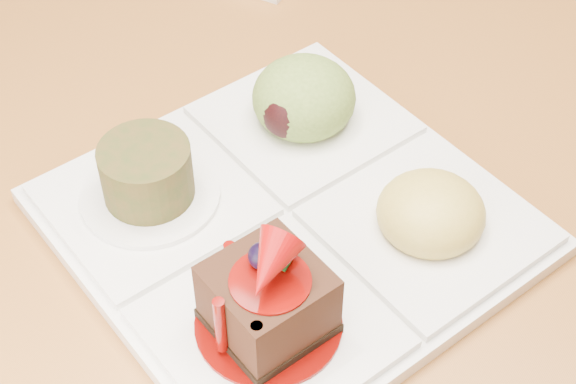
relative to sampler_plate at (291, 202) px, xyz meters
The scene contains 2 objects.
ground 0.90m from the sampler_plate, 113.67° to the left, with size 6.00×6.00×0.00m, color #503317.
sampler_plate is the anchor object (origin of this frame).
Camera 1 is at (0.40, -0.75, 1.20)m, focal length 55.00 mm.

